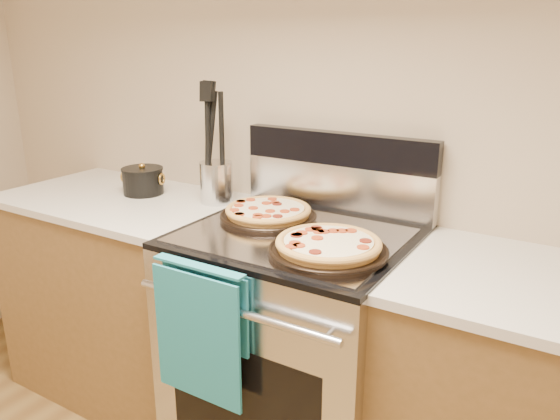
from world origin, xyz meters
The scene contains 15 objects.
wall_back centered at (0.00, 2.00, 1.35)m, with size 4.00×4.00×0.00m, color tan.
range_body centered at (0.00, 1.65, 0.45)m, with size 0.76×0.68×0.90m, color #B7B7BC.
oven_window centered at (0.00, 1.31, 0.45)m, with size 0.56×0.01×0.40m, color black.
cooktop centered at (0.00, 1.65, 0.91)m, with size 0.76×0.68×0.02m, color black.
backsplash_lower centered at (0.00, 1.96, 1.01)m, with size 0.76×0.06×0.18m, color silver.
backsplash_upper centered at (0.00, 1.96, 1.16)m, with size 0.76×0.06×0.12m, color black.
oven_handle centered at (0.00, 1.27, 0.80)m, with size 0.03×0.03×0.70m, color silver.
dish_towel centered at (-0.12, 1.27, 0.70)m, with size 0.32×0.05×0.42m, color #1B5B89, non-canonical shape.
foil_sheet centered at (0.00, 1.62, 0.92)m, with size 0.70×0.55×0.01m, color gray.
cabinet_left centered at (-0.88, 1.68, 0.44)m, with size 1.00×0.62×0.88m, color brown.
countertop_left centered at (-0.88, 1.68, 0.90)m, with size 1.02×0.64×0.03m, color beige.
pepperoni_pizza_back centered at (-0.16, 1.72, 0.95)m, with size 0.35×0.35×0.05m, color #B57637, non-canonical shape.
pepperoni_pizza_front centered at (0.18, 1.53, 0.95)m, with size 0.36×0.36×0.05m, color #B57637, non-canonical shape.
utensil_crock centered at (-0.48, 1.83, 0.99)m, with size 0.13×0.13×0.17m, color silver.
saucepan centered at (-0.83, 1.77, 0.96)m, with size 0.17×0.17×0.10m, color black.
Camera 1 is at (0.86, 0.14, 1.55)m, focal length 35.00 mm.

